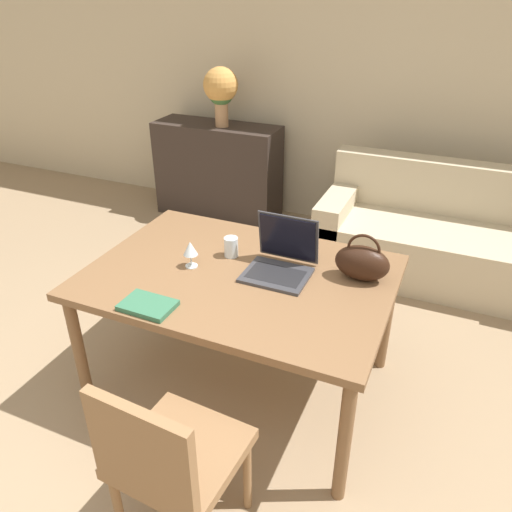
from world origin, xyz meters
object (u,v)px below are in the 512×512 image
(drinking_glass, at_px, (231,247))
(flower_vase, at_px, (221,89))
(couch, at_px, (437,239))
(handbag, at_px, (362,262))
(chair, at_px, (169,458))
(laptop, at_px, (282,257))
(wine_glass, at_px, (190,249))

(drinking_glass, height_order, flower_vase, flower_vase)
(couch, bearing_deg, handbag, -100.54)
(drinking_glass, relative_size, flower_vase, 0.21)
(chair, xyz_separation_m, laptop, (0.04, 1.03, 0.31))
(wine_glass, bearing_deg, couch, 57.70)
(laptop, xyz_separation_m, flower_vase, (-1.28, 1.87, 0.39))
(chair, relative_size, handbag, 3.20)
(handbag, bearing_deg, couch, 79.46)
(wine_glass, bearing_deg, drinking_glass, 53.00)
(drinking_glass, relative_size, handbag, 0.40)
(wine_glass, xyz_separation_m, handbag, (0.82, 0.23, -0.01))
(handbag, bearing_deg, laptop, -169.08)
(chair, height_order, wine_glass, wine_glass)
(chair, relative_size, couch, 0.49)
(chair, bearing_deg, flower_vase, 116.94)
(flower_vase, bearing_deg, couch, -8.36)
(handbag, relative_size, flower_vase, 0.53)
(chair, xyz_separation_m, wine_glass, (-0.40, 0.88, 0.34))
(couch, distance_m, flower_vase, 2.16)
(laptop, distance_m, drinking_glass, 0.30)
(drinking_glass, bearing_deg, flower_vase, 118.17)
(drinking_glass, bearing_deg, couch, 58.28)
(laptop, distance_m, flower_vase, 2.30)
(laptop, xyz_separation_m, wine_glass, (-0.43, -0.15, 0.03))
(laptop, relative_size, drinking_glass, 2.98)
(couch, xyz_separation_m, laptop, (-0.66, -1.58, 0.51))
(drinking_glass, xyz_separation_m, wine_glass, (-0.14, -0.18, 0.05))
(handbag, bearing_deg, flower_vase, 132.86)
(drinking_glass, bearing_deg, handbag, 3.82)
(drinking_glass, height_order, wine_glass, wine_glass)
(couch, relative_size, wine_glass, 12.23)
(chair, relative_size, wine_glass, 5.99)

